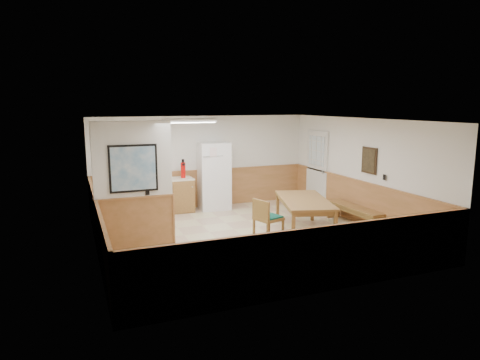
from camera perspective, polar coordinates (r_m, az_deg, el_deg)
name	(u,v)px	position (r m, az deg, el deg)	size (l,w,h in m)	color
ground	(244,237)	(9.29, 0.49, -7.56)	(6.00, 6.00, 0.00)	beige
ceiling	(244,120)	(8.85, 0.52, 8.04)	(6.00, 6.00, 0.02)	white
back_wall	(203,162)	(11.79, -5.01, 2.43)	(6.00, 0.02, 2.50)	white
right_wall	(361,171)	(10.48, 15.88, 1.11)	(0.02, 6.00, 2.50)	white
left_wall	(94,190)	(8.35, -18.93, -1.29)	(0.02, 6.00, 2.50)	white
wainscot_back	(203,189)	(11.89, -4.93, -1.17)	(6.00, 0.04, 1.00)	#BF804C
wainscot_right	(359,202)	(10.61, 15.60, -2.90)	(0.04, 6.00, 1.00)	#BF804C
wainscot_left	(97,229)	(8.52, -18.51, -6.23)	(0.04, 6.00, 1.00)	#BF804C
partition_wall	(134,186)	(8.61, -14.01, -0.83)	(1.50, 0.20, 2.50)	white
kitchen_counter	(162,196)	(11.33, -10.35, -2.06)	(2.20, 0.61, 1.00)	olive
exterior_door	(317,169)	(12.03, 10.21, 1.51)	(0.07, 1.02, 2.15)	silver
kitchen_window	(124,154)	(11.31, -15.26, 3.32)	(0.80, 0.04, 1.00)	silver
wall_painting	(369,160)	(10.18, 16.83, 2.52)	(0.04, 0.50, 0.60)	#2F2012
fluorescent_fixture	(190,121)	(9.83, -6.75, 7.87)	(1.20, 0.30, 0.09)	silver
refrigerator	(214,176)	(11.55, -3.50, 0.55)	(0.84, 0.75, 1.81)	white
dining_table	(304,203)	(9.56, 8.56, -3.05)	(1.51, 2.17, 0.75)	brown
dining_bench	(354,211)	(10.41, 15.00, -3.99)	(0.44, 1.72, 0.45)	brown
dining_chair	(265,216)	(9.06, 3.38, -4.78)	(0.80, 0.65, 0.85)	brown
fire_extinguisher	(183,170)	(11.32, -7.59, 1.38)	(0.13, 0.13, 0.49)	red
soap_bottle	(120,177)	(11.12, -15.74, 0.40)	(0.07, 0.07, 0.23)	#167C2A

